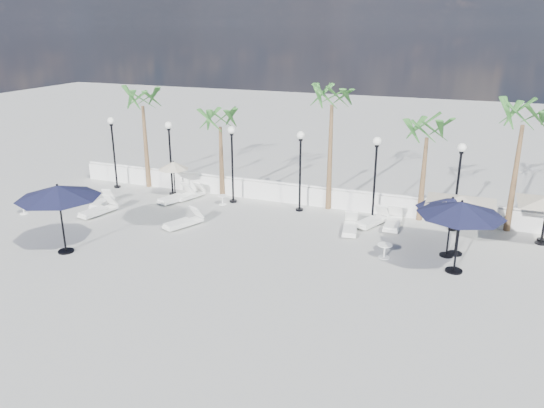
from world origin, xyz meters
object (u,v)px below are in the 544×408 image
(parasol_navy_left, at_px, (58,192))
(parasol_navy_mid, at_px, (461,209))
(parasol_cream_sq_b, at_px, (462,196))
(parasol_cream_small, at_px, (173,166))
(lounger_1, at_px, (190,195))
(parasol_navy_right, at_px, (452,204))
(lounger_7, at_px, (372,220))
(lounger_4, at_px, (183,222))
(lounger_2, at_px, (102,202))
(lounger_0, at_px, (98,210))
(lounger_5, at_px, (393,222))
(lounger_6, at_px, (350,227))
(lounger_3, at_px, (176,197))

(parasol_navy_left, height_order, parasol_navy_mid, parasol_navy_left)
(parasol_cream_sq_b, distance_m, parasol_cream_small, 14.12)
(lounger_1, distance_m, parasol_navy_right, 13.15)
(parasol_navy_left, bearing_deg, lounger_7, 34.16)
(lounger_4, bearing_deg, lounger_1, 139.46)
(lounger_2, xyz_separation_m, lounger_7, (12.93, 2.12, 0.03))
(lounger_2, relative_size, parasol_cream_sq_b, 0.33)
(parasol_cream_sq_b, bearing_deg, parasol_navy_left, -159.67)
(lounger_1, distance_m, parasol_cream_sq_b, 13.43)
(parasol_cream_sq_b, bearing_deg, lounger_0, -175.25)
(lounger_4, bearing_deg, parasol_cream_sq_b, 30.36)
(lounger_0, bearing_deg, lounger_5, 26.20)
(lounger_6, xyz_separation_m, parasol_cream_sq_b, (4.34, -0.77, 2.16))
(parasol_navy_right, distance_m, parasol_cream_sq_b, 0.49)
(lounger_3, bearing_deg, parasol_navy_left, -76.82)
(lounger_7, xyz_separation_m, parasol_navy_mid, (3.66, -3.56, 2.16))
(lounger_3, height_order, parasol_cream_small, parasol_cream_small)
(lounger_3, xyz_separation_m, lounger_4, (2.09, -2.91, -0.01))
(parasol_navy_right, bearing_deg, parasol_cream_small, 169.08)
(lounger_6, distance_m, parasol_navy_right, 4.59)
(parasol_navy_right, relative_size, parasol_cream_sq_b, 0.52)
(lounger_0, relative_size, parasol_navy_mid, 0.66)
(lounger_7, relative_size, parasol_navy_mid, 0.65)
(lounger_1, height_order, lounger_3, lounger_3)
(parasol_cream_small, bearing_deg, parasol_navy_left, -92.73)
(lounger_0, bearing_deg, lounger_4, 12.97)
(lounger_3, distance_m, parasol_cream_small, 1.62)
(lounger_6, bearing_deg, parasol_navy_mid, -38.31)
(lounger_3, bearing_deg, parasol_navy_mid, 6.33)
(lounger_5, distance_m, parasol_navy_left, 13.85)
(lounger_0, xyz_separation_m, parasol_navy_left, (1.57, -3.97, 2.22))
(lounger_2, xyz_separation_m, lounger_3, (3.10, 1.85, 0.04))
(parasol_navy_mid, xyz_separation_m, parasol_navy_right, (-0.35, 1.33, -0.29))
(lounger_7, bearing_deg, parasol_navy_left, -122.95)
(lounger_5, bearing_deg, lounger_1, 176.59)
(lounger_5, relative_size, lounger_6, 1.05)
(parasol_navy_mid, distance_m, parasol_cream_sq_b, 1.62)
(lounger_4, bearing_deg, lounger_3, 149.90)
(lounger_2, height_order, parasol_navy_mid, parasol_navy_mid)
(lounger_0, relative_size, parasol_navy_left, 0.64)
(parasol_navy_mid, bearing_deg, lounger_0, 178.92)
(lounger_1, xyz_separation_m, lounger_4, (1.70, -3.59, 0.02))
(lounger_3, distance_m, lounger_4, 3.59)
(lounger_0, xyz_separation_m, parasol_navy_right, (15.55, 1.03, 1.87))
(lounger_0, distance_m, lounger_1, 4.63)
(lounger_6, bearing_deg, parasol_cream_sq_b, -19.86)
(lounger_1, xyz_separation_m, lounger_5, (10.32, -0.34, 0.03))
(lounger_4, xyz_separation_m, lounger_5, (8.62, 3.26, 0.01))
(lounger_2, height_order, lounger_6, lounger_6)
(parasol_cream_sq_b, bearing_deg, parasol_navy_right, -136.36)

